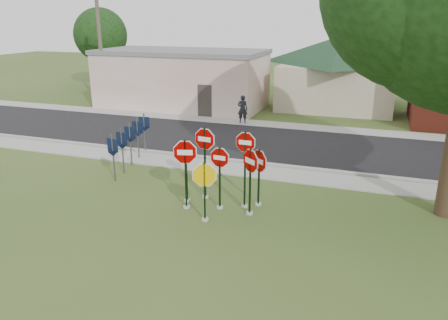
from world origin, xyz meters
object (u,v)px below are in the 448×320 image
(stop_sign_center, at_px, (220,170))
(utility_pole_near, at_px, (100,39))
(stop_sign_yellow, at_px, (205,184))
(pedestrian, at_px, (243,109))
(stop_sign_left, at_px, (185,164))

(stop_sign_center, xyz_separation_m, utility_pole_near, (-14.01, 13.79, 3.54))
(stop_sign_yellow, height_order, utility_pole_near, utility_pole_near)
(stop_sign_yellow, distance_m, pedestrian, 14.00)
(utility_pole_near, distance_m, pedestrian, 11.75)
(stop_sign_center, height_order, pedestrian, stop_sign_center)
(stop_sign_left, relative_size, utility_pole_near, 0.28)
(stop_sign_yellow, xyz_separation_m, stop_sign_left, (-0.99, 0.71, 0.37))
(stop_sign_yellow, relative_size, pedestrian, 1.22)
(stop_sign_left, bearing_deg, utility_pole_near, 132.28)
(stop_sign_yellow, relative_size, utility_pole_near, 0.23)
(stop_sign_left, distance_m, utility_pole_near, 19.44)
(stop_sign_left, distance_m, pedestrian, 13.14)
(stop_sign_center, distance_m, stop_sign_yellow, 1.11)
(stop_sign_yellow, bearing_deg, stop_sign_left, 144.34)
(stop_sign_center, bearing_deg, stop_sign_yellow, -96.76)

